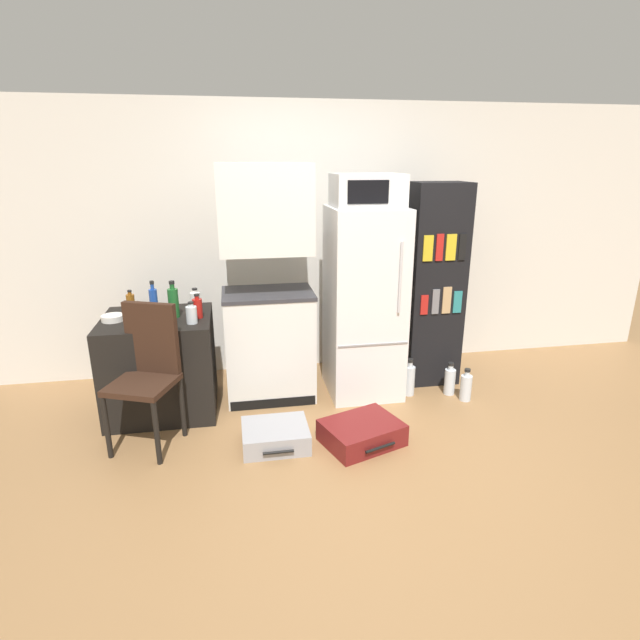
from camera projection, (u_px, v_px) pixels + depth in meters
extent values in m
plane|color=olive|center=(386.00, 481.00, 3.14)|extent=(24.00, 24.00, 0.00)
cube|color=silver|center=(348.00, 240.00, 4.67)|extent=(6.40, 0.10, 2.42)
cube|color=black|center=(161.00, 364.00, 3.93)|extent=(0.82, 0.72, 0.78)
cube|color=silver|center=(269.00, 346.00, 4.17)|extent=(0.72, 0.51, 0.88)
cube|color=#333338|center=(268.00, 293.00, 4.02)|extent=(0.73, 0.52, 0.03)
cube|color=silver|center=(265.00, 209.00, 3.82)|extent=(0.72, 0.43, 0.68)
cube|color=black|center=(274.00, 403.00, 4.05)|extent=(0.69, 0.01, 0.08)
cube|color=white|center=(364.00, 303.00, 4.14)|extent=(0.59, 0.61, 1.57)
cube|color=gray|center=(373.00, 345.00, 3.94)|extent=(0.57, 0.01, 0.01)
cylinder|color=silver|center=(400.00, 278.00, 3.79)|extent=(0.02, 0.02, 0.55)
cube|color=silver|center=(367.00, 190.00, 3.86)|extent=(0.54, 0.40, 0.25)
cube|color=black|center=(368.00, 192.00, 3.66)|extent=(0.31, 0.01, 0.17)
cube|color=black|center=(433.00, 286.00, 4.34)|extent=(0.47, 0.36, 1.75)
cube|color=red|center=(424.00, 305.00, 4.18)|extent=(0.06, 0.01, 0.17)
cube|color=slate|center=(436.00, 302.00, 4.19)|extent=(0.06, 0.01, 0.21)
cube|color=tan|center=(447.00, 300.00, 4.20)|extent=(0.07, 0.01, 0.23)
cube|color=teal|center=(457.00, 302.00, 4.23)|extent=(0.07, 0.01, 0.19)
cube|color=gold|center=(428.00, 248.00, 4.03)|extent=(0.08, 0.01, 0.21)
cube|color=red|center=(440.00, 247.00, 4.05)|extent=(0.06, 0.01, 0.22)
cube|color=gold|center=(451.00, 247.00, 4.07)|extent=(0.09, 0.01, 0.21)
cube|color=black|center=(462.00, 247.00, 4.08)|extent=(0.06, 0.01, 0.21)
cylinder|color=brown|center=(131.00, 302.00, 3.99)|extent=(0.06, 0.06, 0.13)
cylinder|color=brown|center=(130.00, 293.00, 3.97)|extent=(0.03, 0.03, 0.02)
cylinder|color=black|center=(129.00, 291.00, 3.97)|extent=(0.03, 0.03, 0.01)
cylinder|color=#1E47A3|center=(154.00, 304.00, 3.74)|extent=(0.06, 0.06, 0.23)
cylinder|color=#1E47A3|center=(152.00, 287.00, 3.70)|extent=(0.03, 0.03, 0.04)
cylinder|color=black|center=(152.00, 282.00, 3.69)|extent=(0.03, 0.03, 0.02)
cylinder|color=white|center=(195.00, 300.00, 4.03)|extent=(0.08, 0.08, 0.13)
cylinder|color=white|center=(195.00, 291.00, 4.01)|extent=(0.04, 0.04, 0.02)
cylinder|color=black|center=(194.00, 289.00, 4.00)|extent=(0.04, 0.04, 0.01)
cylinder|color=silver|center=(192.00, 315.00, 3.66)|extent=(0.08, 0.08, 0.13)
cylinder|color=silver|center=(191.00, 305.00, 3.64)|extent=(0.04, 0.04, 0.02)
cylinder|color=black|center=(191.00, 303.00, 3.64)|extent=(0.04, 0.04, 0.01)
cylinder|color=#AD1914|center=(198.00, 308.00, 3.79)|extent=(0.07, 0.07, 0.15)
cylinder|color=#AD1914|center=(197.00, 298.00, 3.76)|extent=(0.03, 0.03, 0.03)
cylinder|color=black|center=(196.00, 295.00, 3.76)|extent=(0.04, 0.04, 0.02)
cylinder|color=#1E6028|center=(174.00, 303.00, 3.80)|extent=(0.08, 0.08, 0.22)
cylinder|color=#1E6028|center=(172.00, 286.00, 3.76)|extent=(0.04, 0.04, 0.04)
cylinder|color=black|center=(172.00, 282.00, 3.75)|extent=(0.04, 0.04, 0.02)
cylinder|color=silver|center=(113.00, 318.00, 3.73)|extent=(0.16, 0.16, 0.04)
cylinder|color=black|center=(107.00, 427.00, 3.32)|extent=(0.04, 0.04, 0.46)
cylinder|color=black|center=(157.00, 433.00, 3.25)|extent=(0.04, 0.04, 0.46)
cylinder|color=black|center=(137.00, 403.00, 3.66)|extent=(0.04, 0.04, 0.46)
cylinder|color=black|center=(182.00, 407.00, 3.59)|extent=(0.04, 0.04, 0.46)
cube|color=#331E14|center=(142.00, 385.00, 3.38)|extent=(0.52, 0.52, 0.04)
cube|color=#331E14|center=(152.00, 338.00, 3.46)|extent=(0.37, 0.19, 0.51)
cube|color=#99999E|center=(275.00, 436.00, 3.52)|extent=(0.46, 0.39, 0.14)
cylinder|color=black|center=(278.00, 452.00, 3.32)|extent=(0.21, 0.02, 0.02)
cube|color=maroon|center=(362.00, 433.00, 3.54)|extent=(0.63, 0.56, 0.16)
cylinder|color=black|center=(380.00, 448.00, 3.36)|extent=(0.23, 0.10, 0.02)
cylinder|color=silver|center=(466.00, 388.00, 4.16)|extent=(0.09, 0.09, 0.22)
cylinder|color=silver|center=(467.00, 374.00, 4.12)|extent=(0.04, 0.04, 0.04)
cylinder|color=black|center=(468.00, 370.00, 4.11)|extent=(0.05, 0.05, 0.02)
cylinder|color=silver|center=(450.00, 382.00, 4.27)|extent=(0.09, 0.09, 0.22)
cylinder|color=silver|center=(451.00, 368.00, 4.23)|extent=(0.04, 0.04, 0.04)
cylinder|color=black|center=(451.00, 364.00, 4.22)|extent=(0.05, 0.05, 0.02)
cylinder|color=silver|center=(409.00, 381.00, 4.26)|extent=(0.09, 0.09, 0.26)
cylinder|color=silver|center=(410.00, 364.00, 4.21)|extent=(0.04, 0.04, 0.05)
cylinder|color=black|center=(410.00, 360.00, 4.20)|extent=(0.05, 0.05, 0.03)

